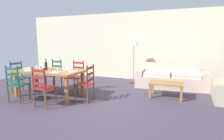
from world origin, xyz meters
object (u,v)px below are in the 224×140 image
at_px(dining_chair_far_left, 55,74).
at_px(wine_glass_near_left, 37,66).
at_px(wine_glass_far_left, 43,65).
at_px(dining_chair_head_west, 19,77).
at_px(coffee_cup_secondary, 40,68).
at_px(dining_chair_far_right, 77,76).
at_px(coffee_table, 166,85).
at_px(dining_chair_near_right, 43,87).
at_px(wine_glass_far_right, 68,67).
at_px(dining_chair_near_left, 17,84).
at_px(dining_chair_head_east, 86,83).
at_px(couch, 171,79).
at_px(standing_lamp, 134,45).
at_px(wine_bottle, 46,66).
at_px(wine_glass_near_right, 64,68).
at_px(coffee_cup_primary, 58,69).
at_px(dining_table, 49,73).

height_order(dining_chair_far_left, wine_glass_near_left, dining_chair_far_left).
bearing_deg(wine_glass_far_left, wine_glass_near_left, -86.58).
bearing_deg(dining_chair_head_west, coffee_cup_secondary, 1.81).
xyz_separation_m(dining_chair_far_left, coffee_cup_secondary, (0.12, -0.75, 0.32)).
relative_size(dining_chair_far_right, coffee_table, 1.07).
bearing_deg(dining_chair_near_right, wine_glass_far_right, 81.27).
bearing_deg(dining_chair_near_left, coffee_cup_secondary, 83.18).
relative_size(dining_chair_head_east, couch, 0.41).
bearing_deg(dining_chair_far_left, dining_chair_far_right, -2.92).
xyz_separation_m(dining_chair_near_right, standing_lamp, (1.31, 3.25, 0.93)).
height_order(dining_chair_far_left, coffee_table, dining_chair_far_left).
bearing_deg(dining_chair_far_right, wine_bottle, -124.01).
xyz_separation_m(wine_glass_near_right, coffee_cup_primary, (-0.34, 0.20, -0.07)).
height_order(wine_glass_far_left, standing_lamp, standing_lamp).
bearing_deg(wine_glass_far_right, dining_chair_far_right, 104.18).
xyz_separation_m(coffee_cup_secondary, couch, (3.43, 2.30, -0.50)).
xyz_separation_m(dining_chair_far_right, dining_chair_head_east, (0.76, -0.73, 0.00)).
relative_size(dining_chair_far_right, dining_chair_head_west, 1.00).
bearing_deg(wine_bottle, coffee_cup_secondary, 171.83).
relative_size(dining_chair_head_west, coffee_cup_secondary, 10.67).
xyz_separation_m(dining_chair_far_left, wine_glass_near_right, (1.06, -0.91, 0.38)).
relative_size(dining_table, dining_chair_head_west, 1.98).
distance_m(dining_chair_far_left, wine_glass_far_right, 1.29).
bearing_deg(standing_lamp, dining_table, -124.84).
bearing_deg(coffee_cup_primary, dining_chair_far_right, 77.14).
height_order(dining_chair_far_right, standing_lamp, standing_lamp).
xyz_separation_m(dining_chair_far_left, dining_chair_far_right, (0.87, -0.04, 0.00)).
distance_m(dining_chair_head_west, wine_glass_far_right, 1.77).
xyz_separation_m(dining_chair_head_west, coffee_cup_primary, (1.41, 0.07, 0.32)).
relative_size(dining_chair_near_left, couch, 0.41).
height_order(dining_chair_near_left, wine_glass_far_left, dining_chair_near_left).
height_order(dining_chair_far_right, dining_chair_head_east, same).
relative_size(dining_chair_near_right, wine_glass_near_right, 5.96).
distance_m(dining_chair_near_left, dining_chair_head_west, 1.02).
height_order(wine_glass_near_left, coffee_cup_secondary, wine_glass_near_left).
relative_size(dining_chair_far_left, coffee_cup_primary, 10.67).
xyz_separation_m(wine_glass_near_left, coffee_cup_primary, (0.56, 0.21, -0.07)).
bearing_deg(dining_chair_head_west, wine_glass_far_right, 3.74).
relative_size(dining_chair_far_left, wine_glass_far_right, 5.96).
height_order(wine_glass_near_left, wine_glass_far_left, same).
xyz_separation_m(dining_chair_far_right, wine_glass_near_right, (0.19, -0.87, 0.38)).
xyz_separation_m(coffee_cup_primary, couch, (2.83, 2.25, -0.50)).
relative_size(dining_chair_far_left, dining_chair_head_west, 1.00).
distance_m(dining_chair_far_right, wine_glass_near_right, 0.97).
bearing_deg(standing_lamp, dining_chair_head_east, -102.90).
height_order(dining_chair_near_right, wine_glass_near_right, dining_chair_near_right).
bearing_deg(wine_glass_far_right, coffee_table, 21.77).
distance_m(coffee_cup_secondary, standing_lamp, 3.30).
height_order(dining_chair_near_left, standing_lamp, standing_lamp).
bearing_deg(dining_table, coffee_cup_primary, 16.70).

